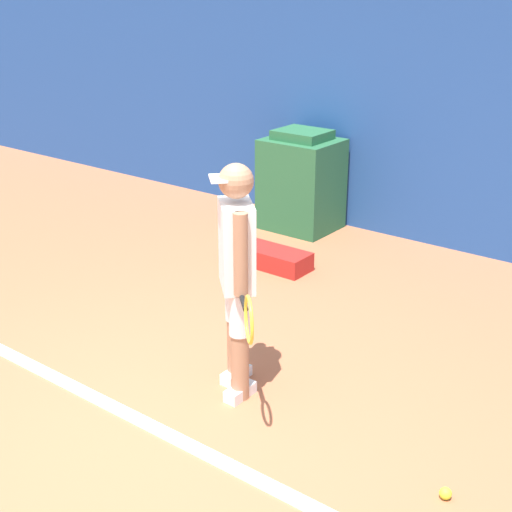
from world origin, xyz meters
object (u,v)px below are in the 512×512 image
(tennis_player, at_px, (237,272))
(equipment_bag, at_px, (271,257))
(covered_chair, at_px, (301,182))
(tennis_ball, at_px, (445,493))

(tennis_player, relative_size, equipment_bag, 1.99)
(covered_chair, xyz_separation_m, equipment_bag, (0.42, -1.12, -0.43))
(tennis_player, xyz_separation_m, tennis_ball, (1.57, -0.17, -0.84))
(tennis_player, xyz_separation_m, equipment_bag, (-1.14, 1.92, -0.78))
(tennis_player, relative_size, tennis_ball, 23.16)
(tennis_player, bearing_deg, tennis_ball, 37.78)
(tennis_ball, height_order, equipment_bag, equipment_bag)
(tennis_ball, distance_m, covered_chair, 4.51)
(covered_chair, relative_size, equipment_bag, 1.39)
(equipment_bag, bearing_deg, tennis_ball, -37.59)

